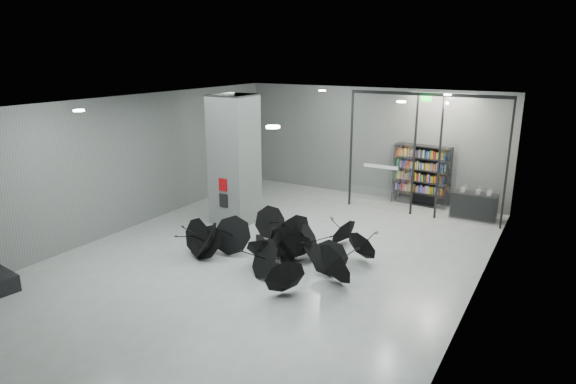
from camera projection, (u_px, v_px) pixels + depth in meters
The scene contains 9 objects.
room at pixel (268, 152), 12.28m from camera, with size 14.00×14.02×4.01m.
column at pixel (234, 160), 15.37m from camera, with size 1.20×1.20×4.00m, color slate.
fire_cabinet at pixel (223, 185), 15.03m from camera, with size 0.28×0.04×0.38m, color #A50A07.
info_panel at pixel (224, 201), 15.17m from camera, with size 0.30×0.03×0.42m, color black.
exit_sign at pixel (426, 99), 15.28m from camera, with size 0.30×0.06×0.15m, color #0CE533.
glass_partition at pixel (424, 151), 15.89m from camera, with size 5.06×0.08×4.00m.
bookshelf at pixel (421, 175), 17.40m from camera, with size 1.93×0.39×2.12m, color black, non-canonical shape.
shop_counter at pixel (474, 206), 16.09m from camera, with size 1.40×0.56×0.84m, color black.
umbrella_cluster at pixel (275, 251), 12.73m from camera, with size 5.13×4.66×1.33m.
Camera 1 is at (6.47, -10.23, 5.19)m, focal length 31.10 mm.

